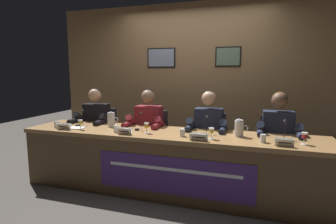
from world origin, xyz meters
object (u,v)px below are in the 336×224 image
(microphone_center_left, at_px, (138,124))
(water_pitcher_right_side, at_px, (239,128))
(juice_glass_far_left, at_px, (80,123))
(nameplate_far_right, at_px, (284,142))
(conference_table, at_px, (165,153))
(microphone_far_left, at_px, (79,120))
(juice_glass_center_left, at_px, (146,126))
(chair_far_right, at_px, (276,153))
(panelist_center_right, at_px, (208,131))
(panelist_center_left, at_px, (147,127))
(juice_glass_far_right, at_px, (304,136))
(water_cup_far_right, at_px, (263,139))
(panelist_far_right, at_px, (278,135))
(nameplate_center_left, at_px, (125,131))
(microphone_center_right, at_px, (205,129))
(chair_center_left, at_px, (152,142))
(document_stack_far_left, at_px, (76,128))
(chair_center_right, at_px, (210,147))
(nameplate_center_right, at_px, (199,137))
(microphone_far_right, at_px, (285,134))
(nameplate_far_left, at_px, (64,126))
(panelist_far_left, at_px, (94,123))
(juice_glass_center_right, at_px, (211,131))
(chair_far_left, at_px, (102,138))
(water_cup_far_left, at_px, (57,125))
(water_cup_center_right, at_px, (182,133))
(water_pitcher_left_side, at_px, (111,120))

(microphone_center_left, bearing_deg, water_pitcher_right_side, 0.55)
(juice_glass_far_left, bearing_deg, nameplate_far_right, -1.66)
(conference_table, xyz_separation_m, microphone_center_left, (-0.41, 0.14, 0.31))
(conference_table, height_order, microphone_far_left, microphone_far_left)
(nameplate_far_right, bearing_deg, juice_glass_center_left, 175.01)
(microphone_far_left, height_order, chair_far_right, microphone_far_left)
(panelist_center_right, distance_m, water_pitcher_right_side, 0.53)
(panelist_center_left, bearing_deg, chair_far_right, 6.72)
(juice_glass_far_right, height_order, water_cup_far_right, juice_glass_far_right)
(panelist_far_right, xyz_separation_m, water_pitcher_right_side, (-0.44, -0.31, 0.12))
(nameplate_center_left, distance_m, microphone_center_left, 0.30)
(microphone_center_right, bearing_deg, chair_center_left, 147.79)
(chair_center_left, distance_m, juice_glass_center_left, 0.80)
(juice_glass_far_left, relative_size, water_pitcher_right_side, 0.59)
(chair_far_right, distance_m, juice_glass_far_right, 0.80)
(panelist_center_left, xyz_separation_m, nameplate_center_left, (-0.02, -0.62, 0.06))
(conference_table, xyz_separation_m, microphone_center_right, (0.45, 0.11, 0.31))
(juice_glass_center_left, relative_size, document_stack_far_left, 0.55)
(chair_center_right, xyz_separation_m, nameplate_far_right, (0.86, -0.80, 0.34))
(nameplate_center_right, distance_m, water_pitcher_right_side, 0.52)
(microphone_center_right, distance_m, juice_glass_far_right, 1.03)
(panelist_far_right, height_order, nameplate_far_right, panelist_far_right)
(chair_center_left, height_order, chair_far_right, same)
(panelist_center_left, relative_size, microphone_far_right, 5.73)
(juice_glass_far_left, xyz_separation_m, panelist_center_left, (0.69, 0.54, -0.11))
(nameplate_far_left, relative_size, nameplate_center_right, 1.00)
(nameplate_center_left, xyz_separation_m, microphone_center_left, (0.04, 0.30, 0.03))
(nameplate_center_right, height_order, microphone_far_right, microphone_far_right)
(nameplate_center_left, height_order, juice_glass_center_left, juice_glass_center_left)
(chair_far_right, xyz_separation_m, document_stack_far_left, (-2.49, -0.70, 0.31))
(nameplate_center_right, bearing_deg, nameplate_far_left, 178.82)
(nameplate_center_left, bearing_deg, juice_glass_far_left, 172.97)
(panelist_center_right, bearing_deg, water_cup_far_right, -37.32)
(panelist_far_left, relative_size, nameplate_far_left, 6.31)
(juice_glass_center_right, bearing_deg, microphone_center_left, 168.04)
(chair_far_left, xyz_separation_m, nameplate_far_left, (-0.04, -0.80, 0.34))
(panelist_center_right, bearing_deg, panelist_center_left, 180.00)
(water_cup_far_left, height_order, microphone_far_left, microphone_far_left)
(chair_far_left, height_order, panelist_far_right, panelist_far_right)
(conference_table, height_order, water_cup_far_left, water_cup_far_left)
(nameplate_center_right, bearing_deg, panelist_center_right, 90.95)
(water_cup_center_right, height_order, water_pitcher_left_side, water_pitcher_left_side)
(nameplate_center_left, xyz_separation_m, chair_far_right, (1.72, 0.82, -0.34))
(conference_table, xyz_separation_m, water_cup_center_right, (0.22, -0.04, 0.27))
(juice_glass_center_left, relative_size, panelist_center_right, 0.10)
(conference_table, height_order, juice_glass_far_left, juice_glass_far_left)
(juice_glass_center_left, distance_m, juice_glass_far_right, 1.71)
(water_pitcher_right_side, bearing_deg, nameplate_far_left, -172.19)
(chair_far_right, bearing_deg, panelist_center_right, -166.75)
(panelist_center_right, relative_size, water_pitcher_right_side, 5.90)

